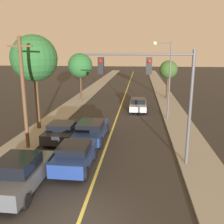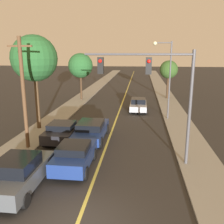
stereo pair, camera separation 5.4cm
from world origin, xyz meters
TOP-DOWN VIEW (x-y plane):
  - road_surface at (0.00, 36.00)m, footprint 9.18×80.00m
  - sidewalk_left at (-5.84, 36.00)m, footprint 2.50×80.00m
  - sidewalk_right at (5.84, 36.00)m, footprint 2.50×80.00m
  - car_near_lane_front at (-1.29, 4.83)m, footprint 1.95×3.96m
  - car_near_lane_second at (-1.29, 9.49)m, footprint 2.12×4.98m
  - car_outer_lane_front at (-3.31, 2.36)m, footprint 1.98×4.46m
  - car_outer_lane_second at (-3.31, 9.01)m, footprint 2.12×3.98m
  - car_far_oncoming at (2.07, 19.17)m, footprint 1.89×4.12m
  - traffic_signal_mast at (3.10, 5.95)m, footprint 5.91×0.42m
  - streetlamp_right at (4.55, 15.89)m, footprint 1.73×0.36m
  - utility_pole_left at (-5.19, 7.27)m, footprint 1.60×0.24m
  - tree_left_near at (-5.60, 24.52)m, footprint 3.19×3.19m
  - tree_left_far at (-6.19, 11.57)m, footprint 3.67×3.67m
  - tree_right_near at (5.97, 26.73)m, footprint 2.42×2.42m

SIDE VIEW (x-z plane):
  - road_surface at x=0.00m, z-range 0.00..0.01m
  - sidewalk_left at x=-5.84m, z-range 0.00..0.12m
  - sidewalk_right at x=5.84m, z-range 0.00..0.12m
  - car_far_oncoming at x=2.07m, z-range 0.02..1.39m
  - car_outer_lane_second at x=-3.31m, z-range 0.04..1.47m
  - car_near_lane_second at x=-1.29m, z-range 0.06..1.50m
  - car_near_lane_front at x=-1.29m, z-range 0.04..1.53m
  - car_outer_lane_front at x=-3.31m, z-range 0.00..1.68m
  - utility_pole_left at x=-5.19m, z-range 0.28..7.50m
  - tree_right_near at x=5.97m, z-range 1.39..6.49m
  - tree_left_near at x=-5.60m, z-range 1.53..7.60m
  - streetlamp_right at x=4.55m, z-range 1.12..8.31m
  - traffic_signal_mast at x=3.10m, z-range 1.54..7.95m
  - tree_left_far at x=-6.19m, z-range 2.05..9.64m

